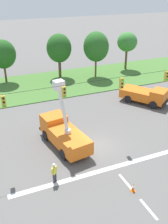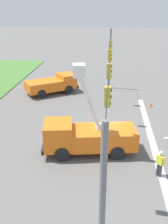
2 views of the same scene
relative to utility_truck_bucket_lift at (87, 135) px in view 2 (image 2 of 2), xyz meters
The scene contains 6 objects.
ground_plane 3.35m from the utility_truck_bucket_lift, 26.90° to the right, with size 200.00×200.00×0.00m, color #605E5B.
signal_gantry 4.40m from the utility_truck_bucket_lift, 27.68° to the right, with size 26.20×0.33×7.20m.
utility_truck_bucket_lift is the anchor object (origin of this frame).
utility_truck_support_near 13.97m from the utility_truck_bucket_lift, 21.88° to the left, with size 5.36×6.32×2.11m.
road_worker 5.30m from the utility_truck_bucket_lift, 116.79° to the right, with size 0.53×0.45×1.77m.
traffic_cone_mid_right 11.22m from the utility_truck_bucket_lift, 31.13° to the right, with size 0.36×0.36×0.70m.
Camera 2 is at (-19.04, -0.07, 9.94)m, focal length 42.00 mm.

